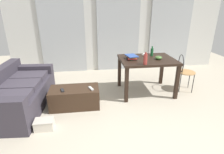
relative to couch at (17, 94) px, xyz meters
The scene contains 15 objects.
ground_plane 2.30m from the couch, ahead, with size 8.62×8.62×0.00m, color #B2A893.
wall_back 3.27m from the couch, 42.70° to the left, with size 6.17×0.10×2.68m, color silver.
curtains 3.17m from the couch, 41.52° to the left, with size 4.39×0.03×2.38m.
couch is the anchor object (origin of this frame).
coffee_table 1.08m from the couch, ahead, with size 0.93×0.48×0.38m.
craft_table 2.68m from the couch, ahead, with size 1.16×0.91×0.79m.
wire_chair 3.52m from the couch, ahead, with size 0.40×0.43×0.85m.
bottle_near 2.53m from the couch, ahead, with size 0.07×0.07×0.24m.
bottle_far 2.92m from the couch, 11.42° to the left, with size 0.06×0.06×0.22m.
bowl 2.91m from the couch, ahead, with size 0.15×0.15×0.07m, color #477033.
book_stack 2.39m from the couch, ahead, with size 0.26×0.32×0.08m.
tv_remote_on_table 2.79m from the couch, 14.57° to the left, with size 0.05×0.19×0.03m, color #B7B7B2.
tv_remote_primary 1.41m from the couch, ahead, with size 0.05×0.16×0.02m, color #B7B7B2.
tv_remote_secondary 0.89m from the couch, 10.62° to the right, with size 0.05×0.14×0.03m, color #232326.
shoebox 0.99m from the couch, 50.15° to the right, with size 0.30×0.21×0.16m.
Camera 1 is at (-0.91, -1.81, 1.86)m, focal length 29.25 mm.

